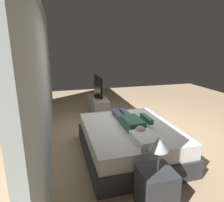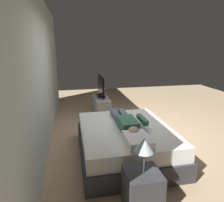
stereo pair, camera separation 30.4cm
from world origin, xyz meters
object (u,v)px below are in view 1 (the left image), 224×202
object	(u,v)px
person	(131,121)
tv	(98,87)
tv_stand	(98,106)
remote	(148,120)
bed	(130,141)
lamp	(159,144)
nightstand	(156,190)
pillow	(146,139)

from	to	relation	value
person	tv	distance (m)	2.31
tv_stand	tv	xyz separation A→B (m)	(-0.00, 0.00, 0.53)
remote	bed	bearing A→B (deg)	112.86
lamp	remote	bearing A→B (deg)	-21.54
remote	nightstand	size ratio (longest dim) A/B	0.29
pillow	tv_stand	world-z (taller)	pillow
bed	person	xyz separation A→B (m)	(0.03, -0.02, 0.36)
remote	tv	world-z (taller)	tv
tv_stand	nightstand	size ratio (longest dim) A/B	2.12
person	tv_stand	xyz separation A→B (m)	(2.30, 0.10, -0.37)
person	remote	world-z (taller)	person
bed	pillow	size ratio (longest dim) A/B	3.98
bed	remote	bearing A→B (deg)	-67.14
bed	tv_stand	size ratio (longest dim) A/B	1.74
pillow	tv_stand	distance (m)	2.98
person	tv_stand	bearing A→B (deg)	2.46
tv	lamp	bearing A→B (deg)	179.00
remote	tv_stand	size ratio (longest dim) A/B	0.14
tv	nightstand	size ratio (longest dim) A/B	1.69
person	lamp	bearing A→B (deg)	172.83
remote	nightstand	xyz separation A→B (m)	(-1.43, 0.57, -0.29)
person	nightstand	size ratio (longest dim) A/B	2.42
tv	lamp	world-z (taller)	tv
remote	tv_stand	bearing A→B (deg)	13.19
remote	tv	size ratio (longest dim) A/B	0.17
bed	tv_stand	bearing A→B (deg)	1.89
person	lamp	distance (m)	1.31
bed	remote	distance (m)	0.54
person	lamp	xyz separation A→B (m)	(-1.28, 0.16, 0.23)
person	nightstand	bearing A→B (deg)	172.83
bed	tv	size ratio (longest dim) A/B	2.17
pillow	remote	size ratio (longest dim) A/B	3.20
pillow	lamp	bearing A→B (deg)	167.35
pillow	tv	distance (m)	2.97
bed	nightstand	xyz separation A→B (m)	(-1.25, 0.14, -0.00)
nightstand	lamp	xyz separation A→B (m)	(0.00, -0.00, 0.59)
pillow	tv_stand	bearing A→B (deg)	1.48
person	nightstand	xyz separation A→B (m)	(-1.28, 0.16, -0.36)
bed	pillow	world-z (taller)	pillow
lamp	bed	bearing A→B (deg)	-6.33
lamp	tv_stand	bearing A→B (deg)	-1.00
pillow	nightstand	distance (m)	0.72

